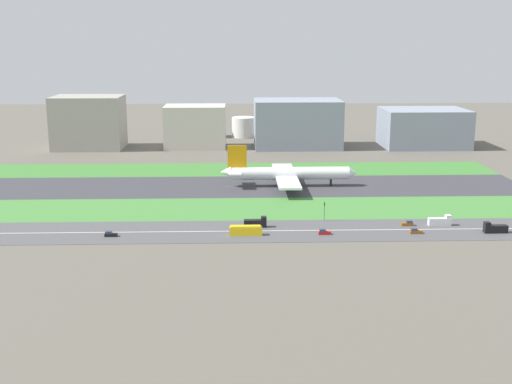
# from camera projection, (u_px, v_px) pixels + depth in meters

# --- Properties ---
(ground_plane) EXTENTS (800.00, 800.00, 0.00)m
(ground_plane) POSITION_uv_depth(u_px,v_px,m) (229.00, 187.00, 306.41)
(ground_plane) COLOR #5B564C
(runway) EXTENTS (280.00, 46.00, 0.10)m
(runway) POSITION_uv_depth(u_px,v_px,m) (229.00, 187.00, 306.40)
(runway) COLOR #38383D
(runway) RESTS_ON ground_plane
(grass_median_north) EXTENTS (280.00, 36.00, 0.10)m
(grass_median_north) POSITION_uv_depth(u_px,v_px,m) (230.00, 169.00, 346.26)
(grass_median_north) COLOR #3D7A33
(grass_median_north) RESTS_ON ground_plane
(grass_median_south) EXTENTS (280.00, 36.00, 0.10)m
(grass_median_south) POSITION_uv_depth(u_px,v_px,m) (228.00, 209.00, 266.54)
(grass_median_south) COLOR #427F38
(grass_median_south) RESTS_ON ground_plane
(highway) EXTENTS (280.00, 28.00, 0.10)m
(highway) POSITION_uv_depth(u_px,v_px,m) (228.00, 231.00, 235.43)
(highway) COLOR #4C4C4F
(highway) RESTS_ON ground_plane
(highway_centerline) EXTENTS (266.00, 0.50, 0.01)m
(highway_centerline) POSITION_uv_depth(u_px,v_px,m) (228.00, 231.00, 235.42)
(highway_centerline) COLOR silver
(highway_centerline) RESTS_ON highway
(airliner) EXTENTS (65.00, 56.00, 19.70)m
(airliner) POSITION_uv_depth(u_px,v_px,m) (286.00, 173.00, 305.84)
(airliner) COLOR white
(airliner) RESTS_ON runway
(truck_2) EXTENTS (8.40, 2.50, 4.00)m
(truck_2) POSITION_uv_depth(u_px,v_px,m) (256.00, 223.00, 240.25)
(truck_2) COLOR black
(truck_2) RESTS_ON highway
(car_4) EXTENTS (4.40, 1.80, 2.00)m
(car_4) POSITION_uv_depth(u_px,v_px,m) (110.00, 234.00, 229.04)
(car_4) COLOR black
(car_4) RESTS_ON highway
(car_2) EXTENTS (4.40, 1.80, 2.00)m
(car_2) POSITION_uv_depth(u_px,v_px,m) (408.00, 223.00, 242.24)
(car_2) COLOR brown
(car_2) RESTS_ON highway
(bus_0) EXTENTS (11.60, 2.50, 3.50)m
(bus_0) POSITION_uv_depth(u_px,v_px,m) (246.00, 230.00, 230.37)
(bus_0) COLOR yellow
(bus_0) RESTS_ON highway
(car_0) EXTENTS (4.40, 1.80, 2.00)m
(car_0) POSITION_uv_depth(u_px,v_px,m) (324.00, 232.00, 231.47)
(car_0) COLOR #B2191E
(car_0) RESTS_ON highway
(car_1) EXTENTS (4.40, 1.80, 2.00)m
(car_1) POSITION_uv_depth(u_px,v_px,m) (415.00, 231.00, 232.52)
(car_1) COLOR brown
(car_1) RESTS_ON highway
(truck_0) EXTENTS (8.40, 2.50, 4.00)m
(truck_0) POSITION_uv_depth(u_px,v_px,m) (440.00, 221.00, 242.46)
(truck_0) COLOR silver
(truck_0) RESTS_ON highway
(truck_1) EXTENTS (8.40, 2.50, 4.00)m
(truck_1) POSITION_uv_depth(u_px,v_px,m) (495.00, 228.00, 233.27)
(truck_1) COLOR black
(truck_1) RESTS_ON highway
(traffic_light) EXTENTS (0.36, 0.50, 7.20)m
(traffic_light) POSITION_uv_depth(u_px,v_px,m) (324.00, 210.00, 248.26)
(traffic_light) COLOR #4C4C51
(traffic_light) RESTS_ON highway
(terminal_building) EXTENTS (43.15, 31.78, 33.12)m
(terminal_building) POSITION_uv_depth(u_px,v_px,m) (89.00, 122.00, 410.54)
(terminal_building) COLOR #9E998E
(terminal_building) RESTS_ON ground_plane
(hangar_building) EXTENTS (38.62, 26.45, 26.97)m
(hangar_building) POSITION_uv_depth(u_px,v_px,m) (195.00, 127.00, 413.41)
(hangar_building) COLOR beige
(hangar_building) RESTS_ON ground_plane
(office_tower) EXTENTS (54.92, 35.71, 30.39)m
(office_tower) POSITION_uv_depth(u_px,v_px,m) (297.00, 124.00, 415.10)
(office_tower) COLOR gray
(office_tower) RESTS_ON ground_plane
(cargo_warehouse) EXTENTS (53.10, 39.78, 24.23)m
(cargo_warehouse) POSITION_uv_depth(u_px,v_px,m) (424.00, 128.00, 418.43)
(cargo_warehouse) COLOR gray
(cargo_warehouse) RESTS_ON ground_plane
(fuel_tank_west) EXTENTS (16.39, 16.39, 15.44)m
(fuel_tank_west) POSITION_uv_depth(u_px,v_px,m) (207.00, 126.00, 458.67)
(fuel_tank_west) COLOR silver
(fuel_tank_west) RESTS_ON ground_plane
(fuel_tank_centre) EXTENTS (16.76, 16.76, 14.04)m
(fuel_tank_centre) POSITION_uv_depth(u_px,v_px,m) (244.00, 127.00, 459.66)
(fuel_tank_centre) COLOR silver
(fuel_tank_centre) RESTS_ON ground_plane
(fuel_tank_east) EXTENTS (18.31, 18.31, 14.50)m
(fuel_tank_east) POSITION_uv_depth(u_px,v_px,m) (282.00, 127.00, 460.48)
(fuel_tank_east) COLOR silver
(fuel_tank_east) RESTS_ON ground_plane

